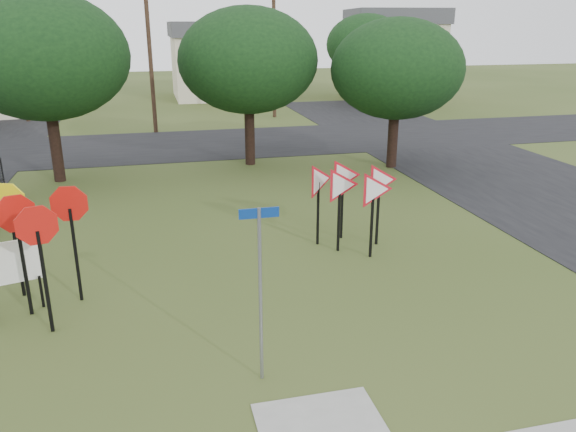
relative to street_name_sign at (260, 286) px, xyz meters
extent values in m
plane|color=#35461A|center=(0.66, 1.08, -1.83)|extent=(140.00, 140.00, 0.00)
cube|color=black|center=(12.66, 11.08, -1.82)|extent=(8.00, 50.00, 0.02)
cube|color=black|center=(0.66, 21.08, -1.82)|extent=(60.00, 8.00, 0.02)
cube|color=gray|center=(0.66, -1.32, -1.82)|extent=(2.00, 1.20, 0.02)
cylinder|color=gray|center=(0.00, 0.00, -0.22)|extent=(0.06, 0.06, 3.22)
cube|color=navy|center=(0.00, 0.00, 1.30)|extent=(0.67, 0.02, 0.17)
cube|color=black|center=(-4.45, 3.51, -0.72)|extent=(0.07, 0.07, 2.22)
cube|color=black|center=(-3.46, 3.96, -0.72)|extent=(0.07, 0.07, 2.22)
cube|color=black|center=(-3.90, 2.63, -0.72)|extent=(0.07, 0.07, 2.22)
cube|color=black|center=(-4.79, 4.51, -0.72)|extent=(0.07, 0.07, 2.22)
cube|color=black|center=(3.24, 5.37, -0.90)|extent=(0.06, 0.06, 1.86)
cube|color=black|center=(3.96, 4.75, -0.90)|extent=(0.06, 0.06, 1.86)
cube|color=black|center=(2.83, 5.99, -0.90)|extent=(0.06, 0.06, 1.86)
cube|color=black|center=(3.65, 6.30, -0.90)|extent=(0.06, 0.06, 1.86)
cube|color=black|center=(4.48, 5.57, -0.90)|extent=(0.06, 0.06, 1.86)
cube|color=black|center=(-4.25, 3.80, -1.45)|extent=(0.05, 0.05, 0.76)
cube|color=white|center=(-4.80, 3.80, -0.70)|extent=(1.26, 0.39, 0.97)
cylinder|color=#432E1E|center=(-1.34, 25.08, 2.67)|extent=(0.24, 0.24, 9.00)
cylinder|color=#432E1E|center=(6.66, 29.08, 2.42)|extent=(0.24, 0.24, 8.50)
cylinder|color=#432E1E|center=(-9.34, 31.08, 2.67)|extent=(0.24, 0.24, 9.00)
cylinder|color=black|center=(-6.94, 13.08, -1.08)|extent=(0.05, 0.05, 1.50)
cube|color=beige|center=(4.66, 41.08, 0.67)|extent=(8.00, 8.00, 5.00)
cube|color=#48484D|center=(4.66, 41.08, 3.77)|extent=(8.40, 8.40, 1.20)
cube|color=beige|center=(18.66, 37.08, 1.17)|extent=(7.91, 7.91, 6.00)
cube|color=#48484D|center=(18.66, 37.08, 4.77)|extent=(8.30, 8.30, 1.20)
cylinder|color=black|center=(-5.34, 15.08, -0.52)|extent=(0.44, 0.44, 2.62)
ellipsoid|color=black|center=(-5.34, 15.08, 3.03)|extent=(6.40, 6.40, 4.80)
cylinder|color=black|center=(2.66, 16.08, -0.61)|extent=(0.44, 0.44, 2.45)
ellipsoid|color=black|center=(2.66, 16.08, 2.72)|extent=(6.00, 6.00, 4.50)
cylinder|color=black|center=(8.66, 14.08, -0.69)|extent=(0.44, 0.44, 2.27)
ellipsoid|color=black|center=(8.66, 14.08, 2.40)|extent=(5.60, 5.60, 4.20)
cylinder|color=black|center=(14.66, 33.08, -0.61)|extent=(0.44, 0.44, 2.45)
ellipsoid|color=black|center=(14.66, 33.08, 2.72)|extent=(6.00, 6.00, 4.50)
camera|label=1|loc=(-1.59, -8.47, 4.21)|focal=35.00mm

